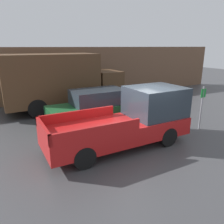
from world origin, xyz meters
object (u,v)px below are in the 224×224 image
object	(u,v)px
pickup_truck	(131,120)
car	(97,106)
delivery_truck	(60,80)
parking_sign	(202,106)
newspaper_box	(9,99)

from	to	relation	value
pickup_truck	car	xyz separation A→B (m)	(-0.08, 3.06, -0.17)
delivery_truck	parking_sign	world-z (taller)	delivery_truck
car	parking_sign	size ratio (longest dim) A/B	2.37
pickup_truck	parking_sign	distance (m)	3.73
delivery_truck	car	bearing A→B (deg)	-74.04
car	newspaper_box	xyz separation A→B (m)	(-3.75, 5.26, -0.30)
delivery_truck	newspaper_box	bearing A→B (deg)	144.98
delivery_truck	newspaper_box	size ratio (longest dim) A/B	6.57
car	newspaper_box	world-z (taller)	car
delivery_truck	parking_sign	bearing A→B (deg)	-54.33
pickup_truck	car	size ratio (longest dim) A/B	1.17
delivery_truck	newspaper_box	world-z (taller)	delivery_truck
pickup_truck	newspaper_box	size ratio (longest dim) A/B	5.23
car	newspaper_box	size ratio (longest dim) A/B	4.48
newspaper_box	parking_sign	bearing A→B (deg)	-48.63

